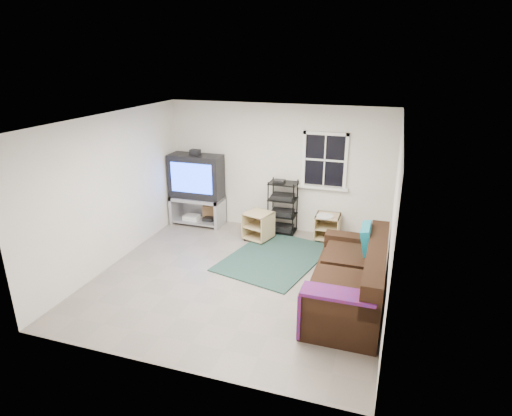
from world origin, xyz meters
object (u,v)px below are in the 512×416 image
(tv_unit, at_px, (197,184))
(side_table_right, at_px, (328,225))
(av_rack, at_px, (283,210))
(sofa, at_px, (351,282))
(side_table_left, at_px, (260,225))

(tv_unit, relative_size, side_table_right, 3.04)
(tv_unit, distance_m, av_rack, 1.92)
(tv_unit, relative_size, sofa, 0.73)
(side_table_left, relative_size, sofa, 0.27)
(tv_unit, relative_size, side_table_left, 2.72)
(side_table_left, bearing_deg, sofa, -42.87)
(tv_unit, distance_m, side_table_right, 2.87)
(sofa, bearing_deg, side_table_right, 107.25)
(av_rack, bearing_deg, tv_unit, -177.64)
(av_rack, xyz_separation_m, sofa, (1.64, -2.31, -0.12))
(side_table_left, xyz_separation_m, sofa, (1.99, -1.85, 0.06))
(tv_unit, height_order, sofa, tv_unit)
(side_table_right, relative_size, sofa, 0.24)
(tv_unit, xyz_separation_m, sofa, (3.51, -2.23, -0.54))
(side_table_left, height_order, side_table_right, side_table_left)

